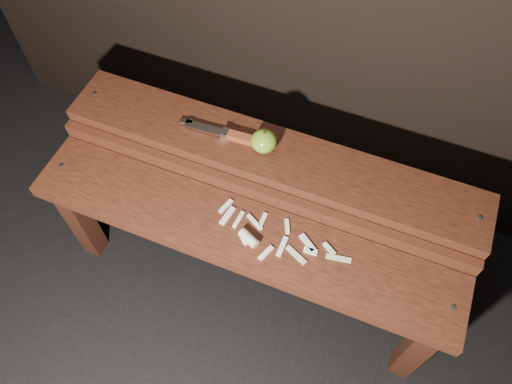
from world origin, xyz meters
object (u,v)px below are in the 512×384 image
at_px(apple, 264,141).
at_px(knife, 235,136).
at_px(bench_rear_tier, 270,170).
at_px(bench_front_tier, 239,245).

relative_size(apple, knife, 0.30).
bearing_deg(apple, bench_rear_tier, -11.19).
bearing_deg(bench_rear_tier, apple, 168.81).
relative_size(bench_rear_tier, knife, 4.79).
height_order(bench_front_tier, apple, apple).
distance_m(bench_rear_tier, knife, 0.15).
bearing_deg(bench_front_tier, apple, 95.40).
bearing_deg(bench_front_tier, knife, 115.11).
height_order(bench_front_tier, bench_rear_tier, bench_rear_tier).
height_order(bench_front_tier, knife, knife).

